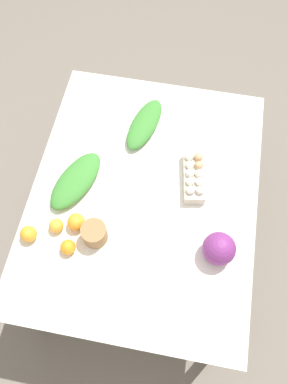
% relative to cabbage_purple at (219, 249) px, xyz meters
% --- Properties ---
extents(ground_plane, '(8.00, 8.00, 0.00)m').
position_rel_cabbage_purple_xyz_m(ground_plane, '(0.23, 0.38, -0.78)').
color(ground_plane, '#70665B').
extents(dining_table, '(1.39, 1.09, 0.71)m').
position_rel_cabbage_purple_xyz_m(dining_table, '(0.23, 0.38, -0.15)').
color(dining_table, silver).
rests_on(dining_table, ground_plane).
extents(cabbage_purple, '(0.15, 0.15, 0.15)m').
position_rel_cabbage_purple_xyz_m(cabbage_purple, '(0.00, 0.00, 0.00)').
color(cabbage_purple, '#7A2D75').
rests_on(cabbage_purple, dining_table).
extents(egg_carton, '(0.28, 0.14, 0.09)m').
position_rel_cabbage_purple_xyz_m(egg_carton, '(0.35, 0.15, -0.03)').
color(egg_carton, beige).
rests_on(egg_carton, dining_table).
extents(paper_bag, '(0.11, 0.11, 0.10)m').
position_rel_cabbage_purple_xyz_m(paper_bag, '(-0.02, 0.55, -0.02)').
color(paper_bag, '#997047').
rests_on(paper_bag, dining_table).
extents(greens_bunch_kale, '(0.38, 0.27, 0.07)m').
position_rel_cabbage_purple_xyz_m(greens_bunch_kale, '(0.23, 0.71, -0.04)').
color(greens_bunch_kale, '#3D8433').
rests_on(greens_bunch_kale, dining_table).
extents(greens_bunch_scallion, '(0.36, 0.21, 0.06)m').
position_rel_cabbage_purple_xyz_m(greens_bunch_scallion, '(0.61, 0.44, -0.04)').
color(greens_bunch_scallion, '#3D8433').
rests_on(greens_bunch_scallion, dining_table).
extents(orange_0, '(0.08, 0.08, 0.08)m').
position_rel_cabbage_purple_xyz_m(orange_0, '(-0.08, 0.85, -0.04)').
color(orange_0, orange).
rests_on(orange_0, dining_table).
extents(orange_1, '(0.07, 0.07, 0.07)m').
position_rel_cabbage_purple_xyz_m(orange_1, '(-0.10, 0.66, -0.04)').
color(orange_1, orange).
rests_on(orange_1, dining_table).
extents(orange_2, '(0.08, 0.08, 0.08)m').
position_rel_cabbage_purple_xyz_m(orange_2, '(0.02, 0.65, -0.03)').
color(orange_2, orange).
rests_on(orange_2, dining_table).
extents(orange_3, '(0.07, 0.07, 0.07)m').
position_rel_cabbage_purple_xyz_m(orange_3, '(-0.01, 0.74, -0.04)').
color(orange_3, '#F9A833').
rests_on(orange_3, dining_table).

